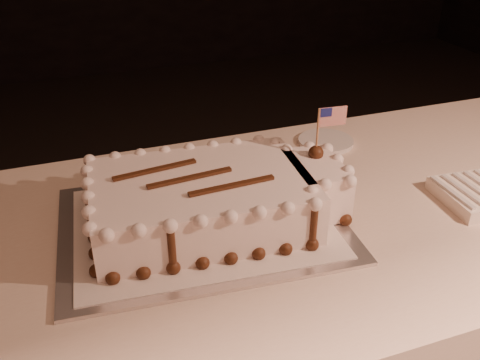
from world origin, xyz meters
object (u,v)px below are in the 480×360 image
object	(u,v)px
cake_board	(202,224)
side_plate	(326,141)
sheet_cake	(216,198)
banquet_table	(342,325)

from	to	relation	value
cake_board	side_plate	world-z (taller)	side_plate
cake_board	sheet_cake	world-z (taller)	sheet_cake
cake_board	sheet_cake	size ratio (longest dim) A/B	1.03
sheet_cake	side_plate	xyz separation A→B (m)	(0.38, 0.26, -0.05)
sheet_cake	side_plate	world-z (taller)	sheet_cake
sheet_cake	cake_board	bearing A→B (deg)	175.40
banquet_table	sheet_cake	world-z (taller)	sheet_cake
banquet_table	side_plate	bearing A→B (deg)	76.92
banquet_table	sheet_cake	distance (m)	0.54
side_plate	banquet_table	bearing A→B (deg)	-103.08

